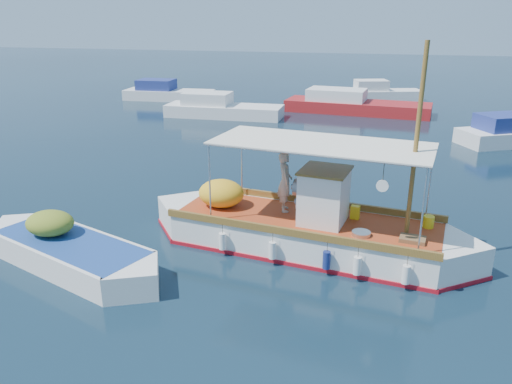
# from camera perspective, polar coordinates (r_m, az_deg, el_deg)

# --- Properties ---
(ground) EXTENTS (160.00, 160.00, 0.00)m
(ground) POSITION_cam_1_polar(r_m,az_deg,el_deg) (14.93, 2.76, -6.34)
(ground) COLOR black
(ground) RESTS_ON ground
(fishing_caique) EXTENTS (10.02, 3.79, 6.17)m
(fishing_caique) POSITION_cam_1_polar(r_m,az_deg,el_deg) (14.78, 5.45, -4.36)
(fishing_caique) COLOR white
(fishing_caique) RESTS_ON ground
(dinghy) EXTENTS (6.20, 3.37, 1.61)m
(dinghy) POSITION_cam_1_polar(r_m,az_deg,el_deg) (14.72, -20.47, -6.60)
(dinghy) COLOR white
(dinghy) RESTS_ON ground
(bg_boat_nw) EXTENTS (7.87, 2.57, 1.80)m
(bg_boat_nw) POSITION_cam_1_polar(r_m,az_deg,el_deg) (34.15, -4.06, 9.39)
(bg_boat_nw) COLOR silver
(bg_boat_nw) RESTS_ON ground
(bg_boat_n) EXTENTS (10.17, 3.84, 1.80)m
(bg_boat_n) POSITION_cam_1_polar(r_m,az_deg,el_deg) (36.21, 10.99, 9.67)
(bg_boat_n) COLOR maroon
(bg_boat_n) RESTS_ON ground
(bg_boat_ne) EXTENTS (6.35, 4.80, 1.80)m
(bg_boat_ne) POSITION_cam_1_polar(r_m,az_deg,el_deg) (30.04, 27.23, 5.85)
(bg_boat_ne) COLOR silver
(bg_boat_ne) RESTS_ON ground
(bg_boat_far_w) EXTENTS (7.23, 2.64, 1.80)m
(bg_boat_far_w) POSITION_cam_1_polar(r_m,az_deg,el_deg) (41.73, -10.18, 11.01)
(bg_boat_far_w) COLOR silver
(bg_boat_far_w) RESTS_ON ground
(bg_boat_far_n) EXTENTS (6.55, 3.80, 1.80)m
(bg_boat_far_n) POSITION_cam_1_polar(r_m,az_deg,el_deg) (42.15, 13.94, 10.83)
(bg_boat_far_n) COLOR silver
(bg_boat_far_n) RESTS_ON ground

